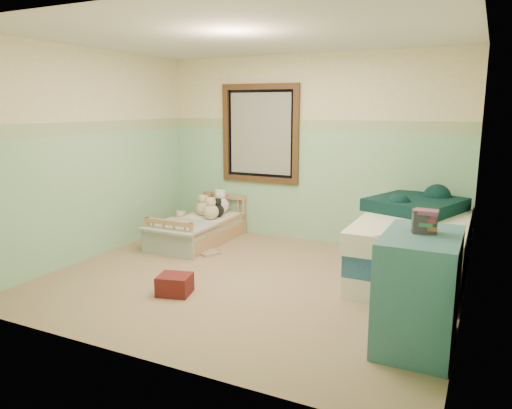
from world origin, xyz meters
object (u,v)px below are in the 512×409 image
at_px(plush_floor_tan, 161,237).
at_px(red_pillow, 175,285).
at_px(dresser, 419,290).
at_px(plush_floor_cream, 181,226).
at_px(twin_bed_frame, 413,265).
at_px(floor_book, 207,252).
at_px(toddler_bed_frame, 199,235).

bearing_deg(plush_floor_tan, red_pillow, -48.74).
height_order(plush_floor_tan, dresser, dresser).
xyz_separation_m(plush_floor_cream, red_pillow, (1.25, -1.93, -0.02)).
bearing_deg(twin_bed_frame, floor_book, -172.38).
bearing_deg(toddler_bed_frame, dresser, -29.02).
distance_m(plush_floor_cream, dresser, 4.05).
distance_m(toddler_bed_frame, floor_book, 0.56).
xyz_separation_m(plush_floor_tan, dresser, (3.45, -1.33, 0.33)).
height_order(twin_bed_frame, red_pillow, twin_bed_frame).
bearing_deg(red_pillow, plush_floor_tan, 131.26).
relative_size(toddler_bed_frame, plush_floor_cream, 6.08).
distance_m(twin_bed_frame, dresser, 1.69).
bearing_deg(floor_book, red_pillow, -42.08).
relative_size(twin_bed_frame, dresser, 2.34).
height_order(plush_floor_cream, dresser, dresser).
height_order(plush_floor_tan, twin_bed_frame, plush_floor_tan).
height_order(plush_floor_tan, red_pillow, plush_floor_tan).
distance_m(toddler_bed_frame, plush_floor_cream, 0.50).
bearing_deg(plush_floor_tan, twin_bed_frame, 5.57).
bearing_deg(dresser, twin_bed_frame, 99.15).
xyz_separation_m(twin_bed_frame, floor_book, (-2.45, -0.33, -0.10)).
bearing_deg(dresser, plush_floor_cream, 151.31).
bearing_deg(toddler_bed_frame, plush_floor_tan, -132.48).
distance_m(red_pillow, floor_book, 1.37).
relative_size(red_pillow, floor_book, 1.08).
bearing_deg(toddler_bed_frame, plush_floor_cream, 153.63).
bearing_deg(red_pillow, twin_bed_frame, 38.87).
bearing_deg(twin_bed_frame, plush_floor_cream, 174.81).
relative_size(plush_floor_cream, red_pillow, 0.75).
bearing_deg(plush_floor_tan, toddler_bed_frame, 47.52).
relative_size(toddler_bed_frame, floor_book, 4.93).
relative_size(plush_floor_tan, dresser, 0.26).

